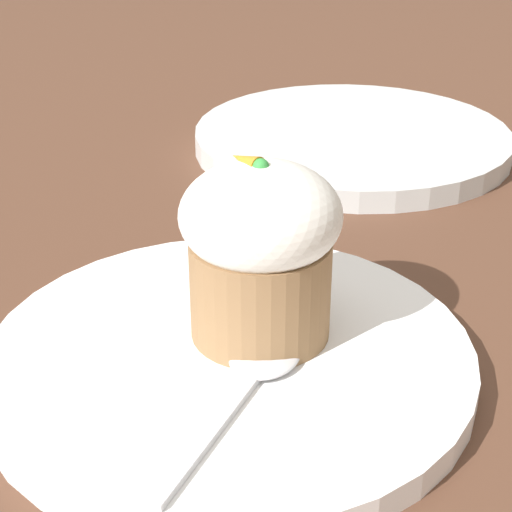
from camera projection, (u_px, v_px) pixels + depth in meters
ground_plane at (230, 371)px, 0.45m from camera, size 4.00×4.00×0.00m
dessert_plate at (229, 359)px, 0.44m from camera, size 0.25×0.25×0.01m
carrot_cake at (256, 246)px, 0.43m from camera, size 0.08×0.08×0.10m
spoon at (251, 374)px, 0.41m from camera, size 0.08×0.13×0.01m
side_plate at (352, 139)px, 0.73m from camera, size 0.27×0.27×0.02m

